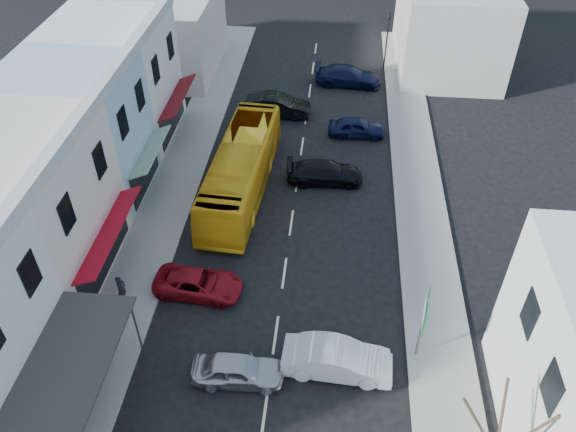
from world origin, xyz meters
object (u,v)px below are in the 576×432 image
object	(u,v)px
traffic_signal	(387,42)
pedestrian_left	(121,288)
bus	(241,170)
direction_sign	(422,329)
car_white	(337,361)
car_red	(198,282)
car_silver	(238,369)

from	to	relation	value
traffic_signal	pedestrian_left	bearing A→B (deg)	73.00
bus	direction_sign	bearing A→B (deg)	-45.79
bus	traffic_signal	world-z (taller)	traffic_signal
car_white	pedestrian_left	size ratio (longest dim) A/B	2.59
car_red	direction_sign	distance (m)	10.95
car_white	car_red	xyz separation A→B (m)	(-6.98, 3.95, 0.00)
bus	pedestrian_left	distance (m)	10.37
direction_sign	car_white	bearing A→B (deg)	-151.83
bus	pedestrian_left	xyz separation A→B (m)	(-4.39, -9.37, -0.55)
car_white	car_red	size ratio (longest dim) A/B	0.96
bus	pedestrian_left	size ratio (longest dim) A/B	6.82
car_red	traffic_signal	size ratio (longest dim) A/B	0.95
bus	pedestrian_left	bearing A→B (deg)	-111.61
car_white	car_red	world-z (taller)	same
pedestrian_left	traffic_signal	world-z (taller)	traffic_signal
car_white	traffic_signal	bearing A→B (deg)	-3.05
car_silver	traffic_signal	size ratio (longest dim) A/B	0.91
car_silver	direction_sign	world-z (taller)	direction_sign
bus	direction_sign	distance (m)	14.82
bus	car_white	size ratio (longest dim) A/B	2.64
car_silver	pedestrian_left	distance (m)	7.40
direction_sign	bus	bearing A→B (deg)	141.30
pedestrian_left	direction_sign	xyz separation A→B (m)	(14.06, -1.86, 0.89)
car_silver	car_white	distance (m)	4.28
car_silver	traffic_signal	world-z (taller)	traffic_signal
car_silver	car_white	size ratio (longest dim) A/B	1.00
bus	car_white	bearing A→B (deg)	-60.07
car_red	traffic_signal	world-z (taller)	traffic_signal
car_silver	pedestrian_left	world-z (taller)	pedestrian_left
car_silver	car_white	world-z (taller)	same
car_silver	pedestrian_left	bearing A→B (deg)	56.70
car_red	pedestrian_left	world-z (taller)	pedestrian_left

